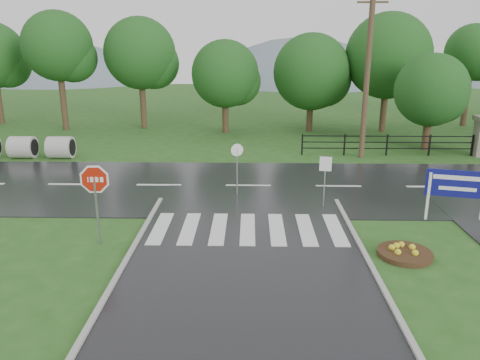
{
  "coord_description": "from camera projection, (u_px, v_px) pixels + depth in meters",
  "views": [
    {
      "loc": [
        0.07,
        -9.86,
        6.27
      ],
      "look_at": [
        -0.28,
        6.0,
        1.5
      ],
      "focal_mm": 35.0,
      "sensor_mm": 36.0,
      "label": 1
    }
  ],
  "objects": [
    {
      "name": "treeline",
      "position": [
        263.0,
        129.0,
        34.2
      ],
      "size": [
        83.2,
        5.2,
        10.0
      ],
      "color": "#164816",
      "rests_on": "ground"
    },
    {
      "name": "main_road",
      "position": [
        248.0,
        186.0,
        20.82
      ],
      "size": [
        90.0,
        8.0,
        0.04
      ],
      "primitive_type": "cube",
      "color": "black",
      "rests_on": "ground"
    },
    {
      "name": "stop_sign",
      "position": [
        95.0,
        187.0,
        14.43
      ],
      "size": [
        1.23,
        0.07,
        2.77
      ],
      "color": "#939399",
      "rests_on": "ground"
    },
    {
      "name": "ground",
      "position": [
        246.0,
        311.0,
        11.25
      ],
      "size": [
        120.0,
        120.0,
        0.0
      ],
      "primitive_type": "plane",
      "color": "#25531B",
      "rests_on": "ground"
    },
    {
      "name": "fence_west",
      "position": [
        387.0,
        143.0,
        26.19
      ],
      "size": [
        9.58,
        0.08,
        1.2
      ],
      "color": "black",
      "rests_on": "ground"
    },
    {
      "name": "entrance_tree_left",
      "position": [
        431.0,
        90.0,
        26.77
      ],
      "size": [
        4.17,
        4.17,
        5.59
      ],
      "color": "#3D2B1C",
      "rests_on": "ground"
    },
    {
      "name": "estate_billboard",
      "position": [
        457.0,
        186.0,
        16.54
      ],
      "size": [
        2.1,
        0.56,
        1.88
      ],
      "color": "silver",
      "rests_on": "ground"
    },
    {
      "name": "flower_bed",
      "position": [
        405.0,
        253.0,
        14.08
      ],
      "size": [
        1.63,
        1.63,
        0.33
      ],
      "color": "#332111",
      "rests_on": "ground"
    },
    {
      "name": "crosswalk",
      "position": [
        248.0,
        229.0,
        16.02
      ],
      "size": [
        6.5,
        2.8,
        0.02
      ],
      "color": "silver",
      "rests_on": "ground"
    },
    {
      "name": "reg_sign_round",
      "position": [
        237.0,
        163.0,
        19.18
      ],
      "size": [
        0.5,
        0.17,
        2.22
      ],
      "color": "#939399",
      "rests_on": "ground"
    },
    {
      "name": "hills",
      "position": [
        270.0,
        176.0,
        77.88
      ],
      "size": [
        102.0,
        48.0,
        48.0
      ],
      "color": "slate",
      "rests_on": "ground"
    },
    {
      "name": "utility_pole_east",
      "position": [
        367.0,
        75.0,
        24.67
      ],
      "size": [
        1.56,
        0.29,
        8.77
      ],
      "color": "#473523",
      "rests_on": "ground"
    },
    {
      "name": "reg_sign_small",
      "position": [
        325.0,
        172.0,
        17.75
      ],
      "size": [
        0.45,
        0.08,
        2.05
      ],
      "color": "#939399",
      "rests_on": "ground"
    }
  ]
}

